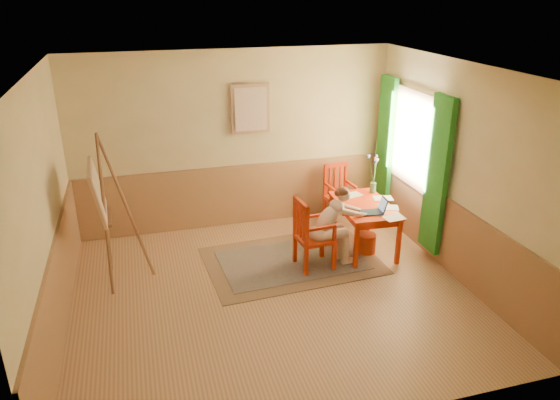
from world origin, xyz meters
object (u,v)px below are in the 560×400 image
object	(u,v)px
laptop	(375,210)
easel	(102,197)
table	(364,210)
chair_back	(339,194)
figure	(332,223)
chair_left	(311,234)

from	to	relation	value
laptop	easel	bearing A→B (deg)	174.11
laptop	easel	world-z (taller)	easel
table	easel	size ratio (longest dim) A/B	0.61
chair_back	figure	size ratio (longest dim) A/B	0.84
chair_back	table	bearing A→B (deg)	-91.52
chair_back	easel	distance (m)	3.80
chair_left	figure	xyz separation A→B (m)	(0.31, 0.01, 0.12)
table	easel	xyz separation A→B (m)	(-3.57, 0.04, 0.57)
table	chair_left	distance (m)	0.98
table	easel	distance (m)	3.62
table	laptop	distance (m)	0.35
table	laptop	xyz separation A→B (m)	(0.01, -0.32, 0.13)
laptop	easel	xyz separation A→B (m)	(-3.58, 0.37, 0.44)
table	chair_left	size ratio (longest dim) A/B	1.21
laptop	table	bearing A→B (deg)	91.61
table	figure	size ratio (longest dim) A/B	1.08
table	laptop	world-z (taller)	laptop
chair_back	figure	xyz separation A→B (m)	(-0.64, -1.33, 0.15)
chair_left	figure	world-z (taller)	figure
figure	laptop	world-z (taller)	figure
easel	figure	bearing A→B (deg)	-6.88
chair_back	laptop	world-z (taller)	chair_back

